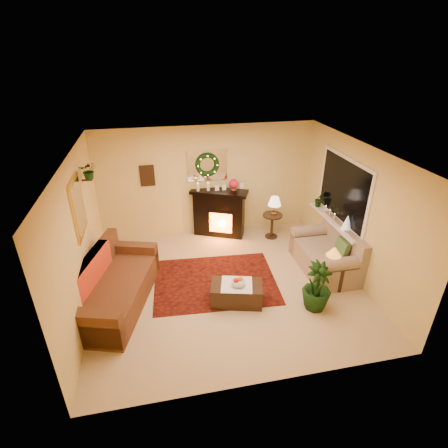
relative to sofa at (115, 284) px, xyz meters
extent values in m
plane|color=beige|center=(2.04, 0.14, -0.43)|extent=(5.00, 5.00, 0.00)
plane|color=white|center=(2.04, 0.14, 2.17)|extent=(5.00, 5.00, 0.00)
plane|color=#EFD88C|center=(2.04, 2.39, 0.87)|extent=(5.00, 5.00, 0.00)
plane|color=#EFD88C|center=(2.04, -2.11, 0.87)|extent=(5.00, 5.00, 0.00)
plane|color=#EFD88C|center=(-0.46, 0.14, 0.87)|extent=(4.50, 4.50, 0.00)
plane|color=#EFD88C|center=(4.54, 0.14, 0.87)|extent=(4.50, 4.50, 0.00)
cube|color=#531403|center=(1.82, 0.30, -0.42)|extent=(2.46, 1.92, 0.01)
cube|color=brown|center=(0.00, 0.00, 0.00)|extent=(1.55, 2.37, 0.94)
cube|color=red|center=(-0.03, 0.15, 0.03)|extent=(0.79, 1.28, 0.02)
cube|color=black|center=(2.27, 2.18, 0.12)|extent=(1.22, 0.82, 1.08)
sphere|color=#B91A36|center=(2.61, 2.13, 0.87)|extent=(0.22, 0.22, 0.22)
cylinder|color=#EEE3CD|center=(1.79, 2.18, 0.83)|extent=(0.06, 0.06, 0.18)
cylinder|color=white|center=(2.02, 2.15, 0.83)|extent=(0.06, 0.06, 0.18)
cube|color=white|center=(2.04, 2.37, 1.27)|extent=(0.92, 0.02, 0.72)
torus|color=#194719|center=(2.04, 2.33, 1.29)|extent=(0.55, 0.11, 0.55)
cube|color=#381E11|center=(0.69, 2.37, 1.12)|extent=(0.32, 0.03, 0.48)
cube|color=gold|center=(-0.44, 0.44, 1.32)|extent=(0.03, 0.84, 1.00)
imported|color=#194719|center=(-0.30, 1.19, 1.54)|extent=(0.33, 0.28, 0.36)
cube|color=gray|center=(4.10, 0.28, -0.01)|extent=(0.93, 1.59, 0.92)
cube|color=white|center=(4.53, 0.69, 1.12)|extent=(0.03, 1.86, 1.36)
cube|color=black|center=(4.51, 0.69, 1.12)|extent=(0.02, 1.70, 1.22)
cube|color=white|center=(4.42, 0.69, 0.44)|extent=(0.22, 1.86, 0.04)
cone|color=white|center=(4.46, 0.26, 0.61)|extent=(0.21, 0.21, 0.32)
imported|color=#184412|center=(4.41, 1.39, 0.66)|extent=(0.26, 0.21, 0.48)
cylinder|color=black|center=(3.47, 1.78, -0.10)|extent=(0.59, 0.59, 0.60)
cone|color=beige|center=(3.49, 1.75, 0.45)|extent=(0.30, 0.30, 0.46)
cube|color=#4F1E15|center=(3.93, -0.30, -0.16)|extent=(0.47, 0.47, 0.48)
cone|color=#FFA937|center=(3.95, -0.27, 0.32)|extent=(0.28, 0.28, 0.41)
cube|color=#543116|center=(2.09, -0.38, -0.22)|extent=(1.00, 0.71, 0.38)
cylinder|color=silver|center=(2.11, -0.41, 0.02)|extent=(0.24, 0.24, 0.06)
imported|color=#32622B|center=(3.41, -0.80, 0.02)|extent=(1.98, 1.98, 2.66)
camera|label=1|loc=(0.86, -5.20, 3.72)|focal=28.00mm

